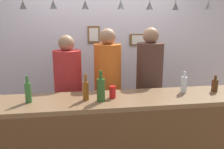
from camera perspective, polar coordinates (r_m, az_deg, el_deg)
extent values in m
cube|color=silver|center=(3.72, -2.32, 5.36)|extent=(4.40, 0.06, 2.60)
cube|color=brown|center=(2.38, 1.63, -6.19)|extent=(2.70, 0.55, 0.04)
cone|color=silver|center=(2.37, -20.85, 15.50)|extent=(0.07, 0.07, 0.08)
cone|color=silver|center=(2.27, -14.12, 16.09)|extent=(0.07, 0.07, 0.08)
cone|color=silver|center=(2.26, -6.55, 16.40)|extent=(0.07, 0.07, 0.08)
cone|color=silver|center=(2.25, 2.14, 16.49)|extent=(0.07, 0.07, 0.08)
cone|color=silver|center=(2.35, 9.13, 16.20)|extent=(0.07, 0.07, 0.08)
cone|color=silver|center=(2.50, 15.19, 15.72)|extent=(0.07, 0.07, 0.08)
cone|color=silver|center=(2.56, 22.38, 15.14)|extent=(0.07, 0.07, 0.08)
cube|color=#2D334C|center=(3.18, -10.12, -13.50)|extent=(0.17, 0.18, 0.77)
cylinder|color=red|center=(2.93, -10.69, -0.75)|extent=(0.34, 0.34, 0.67)
sphere|color=#9E7556|center=(2.86, -11.05, 7.50)|extent=(0.19, 0.19, 0.19)
cube|color=#2D334C|center=(3.20, -1.00, -12.81)|extent=(0.17, 0.18, 0.81)
cylinder|color=orange|center=(2.94, -1.05, 0.57)|extent=(0.34, 0.34, 0.70)
sphere|color=#9E7556|center=(2.88, -1.09, 9.20)|extent=(0.20, 0.20, 0.20)
cube|color=#2D334C|center=(3.30, 8.64, -12.02)|extent=(0.17, 0.18, 0.81)
cylinder|color=brown|center=(3.06, 9.13, 1.00)|extent=(0.34, 0.34, 0.71)
sphere|color=#9E7556|center=(3.00, 9.44, 9.34)|extent=(0.20, 0.20, 0.20)
cylinder|color=brown|center=(2.30, -6.40, -4.03)|extent=(0.06, 0.06, 0.18)
cylinder|color=brown|center=(2.27, -6.49, -0.89)|extent=(0.03, 0.03, 0.08)
cylinder|color=silver|center=(2.65, 17.10, -2.38)|extent=(0.06, 0.06, 0.17)
cylinder|color=silver|center=(2.62, 17.27, 0.05)|extent=(0.03, 0.03, 0.06)
cylinder|color=#2D5623|center=(2.26, -2.72, -3.80)|extent=(0.08, 0.08, 0.22)
cylinder|color=#2D5623|center=(2.22, -2.77, -0.09)|extent=(0.03, 0.03, 0.08)
cylinder|color=#336B2D|center=(2.36, -19.72, -4.20)|extent=(0.06, 0.06, 0.19)
cylinder|color=#336B2D|center=(2.32, -19.97, -1.14)|extent=(0.03, 0.03, 0.07)
cylinder|color=#512D14|center=(2.80, 23.71, -2.48)|extent=(0.07, 0.07, 0.13)
cylinder|color=#512D14|center=(2.78, 23.88, -0.69)|extent=(0.03, 0.03, 0.05)
cylinder|color=red|center=(2.36, 0.13, -4.28)|extent=(0.07, 0.07, 0.12)
cube|color=brown|center=(3.76, 6.55, 8.42)|extent=(0.30, 0.02, 0.18)
cube|color=white|center=(3.75, 6.60, 8.40)|extent=(0.23, 0.01, 0.14)
cube|color=brown|center=(3.64, -4.48, 9.64)|extent=(0.18, 0.02, 0.26)
cube|color=white|center=(3.62, -4.46, 9.63)|extent=(0.14, 0.01, 0.20)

